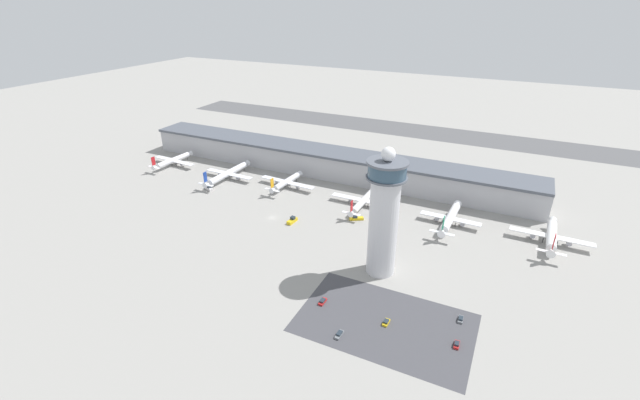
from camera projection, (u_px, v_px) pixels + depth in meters
ground_plane at (272, 218)px, 233.67m from camera, size 1000.00×1000.00×0.00m
terminal_building at (326, 162)px, 286.72m from camera, size 271.58×25.00×17.13m
runway_strip at (385, 127)px, 394.21m from camera, size 407.37×44.00×0.01m
control_tower at (384, 214)px, 176.61m from camera, size 16.73×16.73×57.28m
parking_lot_surface at (385, 323)px, 158.85m from camera, size 64.00×40.00×0.01m
airplane_gate_alpha at (173, 160)px, 303.11m from camera, size 35.29×35.67×11.66m
airplane_gate_bravo at (228, 174)px, 280.94m from camera, size 35.26×44.77×12.47m
airplane_gate_charlie at (287, 182)px, 268.40m from camera, size 38.25×32.71×11.71m
airplane_gate_delta at (364, 200)px, 244.72m from camera, size 40.16×39.49×11.55m
airplane_gate_echo at (450, 218)px, 224.52m from camera, size 31.79×38.79×13.44m
airplane_gate_foxtrot at (552, 236)px, 206.93m from camera, size 38.02×36.35×14.24m
service_truck_catering at (292, 220)px, 228.44m from camera, size 3.20×7.13×3.19m
service_truck_fuel at (356, 218)px, 231.29m from camera, size 7.73×5.82×2.49m
service_truck_baggage at (209, 188)px, 266.35m from camera, size 7.25×4.93×3.14m
car_yellow_taxi at (457, 345)px, 148.19m from camera, size 1.91×4.08×1.49m
car_green_van at (323, 301)px, 169.02m from camera, size 1.93×4.63×1.47m
car_blue_compact at (339, 334)px, 152.69m from camera, size 1.96×4.79×1.38m
car_grey_coupe at (461, 319)px, 159.77m from camera, size 1.92×4.21×1.46m
car_red_hatchback at (386, 322)px, 158.27m from camera, size 2.02×4.15×1.45m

